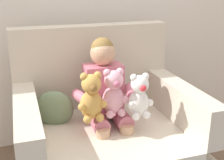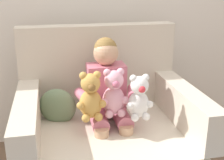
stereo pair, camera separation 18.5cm
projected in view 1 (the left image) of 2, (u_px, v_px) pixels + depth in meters
The scene contains 6 objects.
armchair at pixel (106, 138), 2.09m from camera, with size 1.17×0.97×1.08m.
seated_child at pixel (106, 93), 2.01m from camera, with size 0.45×0.39×0.82m.
plush_pink at pixel (114, 94), 1.89m from camera, with size 0.19×0.15×0.31m.
plush_honey at pixel (91, 98), 1.82m from camera, with size 0.18×0.15×0.31m.
plush_white at pixel (139, 97), 1.87m from camera, with size 0.17×0.14×0.29m.
throw_pillow at pixel (55, 109), 2.04m from camera, with size 0.26×0.12×0.26m, color slate.
Camera 1 is at (-0.53, -1.71, 1.40)m, focal length 47.63 mm.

